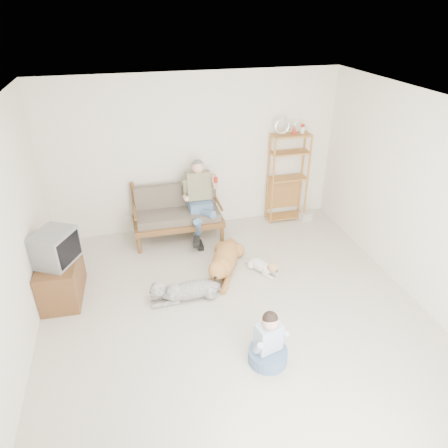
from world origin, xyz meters
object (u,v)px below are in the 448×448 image
object	(u,v)px
loveseat	(177,212)
tv_stand	(61,278)
etagere	(288,177)
golden_retriever	(224,261)

from	to	relation	value
loveseat	tv_stand	size ratio (longest dim) A/B	1.63
etagere	golden_retriever	bearing A→B (deg)	-138.45
etagere	tv_stand	size ratio (longest dim) A/B	2.08
tv_stand	golden_retriever	xyz separation A→B (m)	(2.32, 0.02, -0.12)
loveseat	golden_retriever	world-z (taller)	loveseat
golden_retriever	loveseat	bearing A→B (deg)	139.79
loveseat	tv_stand	xyz separation A→B (m)	(-1.81, -1.22, -0.19)
etagere	golden_retriever	size ratio (longest dim) A/B	1.39
golden_retriever	etagere	bearing A→B (deg)	68.00
loveseat	etagere	bearing A→B (deg)	5.36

